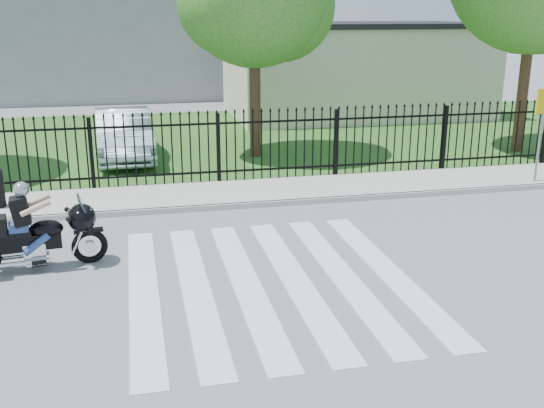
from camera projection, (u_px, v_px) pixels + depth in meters
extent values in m
plane|color=slate|center=(271.00, 282.00, 10.19)|extent=(120.00, 120.00, 0.00)
cube|color=#ADAAA3|center=(225.00, 194.00, 14.84)|extent=(40.00, 2.00, 0.12)
cube|color=#ADAAA3|center=(232.00, 206.00, 13.91)|extent=(40.00, 0.12, 0.12)
cube|color=#24511C|center=(195.00, 139.00, 21.40)|extent=(40.00, 12.00, 0.02)
cube|color=black|center=(219.00, 172.00, 15.69)|extent=(26.00, 0.04, 0.05)
cube|color=black|center=(218.00, 123.00, 15.34)|extent=(26.00, 0.04, 0.05)
cylinder|color=#382316|center=(255.00, 86.00, 18.30)|extent=(0.32, 0.32, 4.16)
cylinder|color=#382316|center=(525.00, 72.00, 18.92)|extent=(0.32, 0.32, 4.80)
cube|color=beige|center=(354.00, 72.00, 26.06)|extent=(10.00, 6.00, 3.50)
cube|color=black|center=(356.00, 25.00, 25.52)|extent=(10.20, 6.20, 0.20)
torus|color=black|center=(90.00, 246.00, 10.90)|extent=(0.62, 0.19, 0.61)
cube|color=black|center=(25.00, 243.00, 10.51)|extent=(1.17, 0.36, 0.27)
ellipsoid|color=black|center=(47.00, 229.00, 10.57)|extent=(0.59, 0.42, 0.29)
cube|color=black|center=(13.00, 234.00, 10.40)|extent=(0.61, 0.36, 0.09)
cube|color=silver|center=(35.00, 250.00, 10.60)|extent=(0.39, 0.31, 0.27)
ellipsoid|color=black|center=(82.00, 218.00, 10.72)|extent=(0.56, 0.69, 0.48)
cube|color=navy|center=(19.00, 227.00, 10.41)|extent=(0.33, 0.30, 0.16)
sphere|color=#989B9F|center=(21.00, 189.00, 10.26)|extent=(0.26, 0.26, 0.26)
imported|color=#96AFBC|center=(123.00, 135.00, 18.31)|extent=(1.75, 4.40, 1.43)
cylinder|color=gray|center=(540.00, 138.00, 15.42)|extent=(0.06, 0.06, 2.17)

